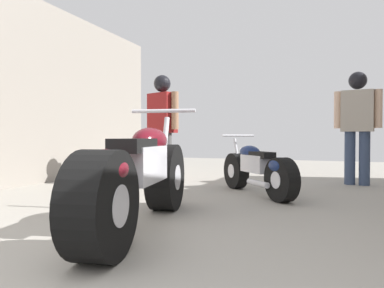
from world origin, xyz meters
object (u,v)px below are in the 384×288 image
Objects in this scene: mechanic_in_blue at (357,117)px; mechanic_with_helmet at (162,119)px; motorcycle_maroon_cruiser at (140,178)px; motorcycle_black_naked at (257,169)px.

mechanic_with_helmet is at bearing -159.25° from mechanic_in_blue.
mechanic_in_blue reaches higher than motorcycle_maroon_cruiser.
mechanic_in_blue is at bearing 20.75° from mechanic_with_helmet.
motorcycle_black_naked is 2.18m from mechanic_in_blue.
motorcycle_maroon_cruiser is at bearing -67.02° from mechanic_with_helmet.
motorcycle_black_naked is 0.79× the size of mechanic_with_helmet.
mechanic_with_helmet reaches higher than motorcycle_black_naked.
motorcycle_black_naked is 0.77× the size of mechanic_in_blue.
motorcycle_maroon_cruiser is 1.61× the size of motorcycle_black_naked.
motorcycle_maroon_cruiser is 1.25× the size of mechanic_in_blue.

